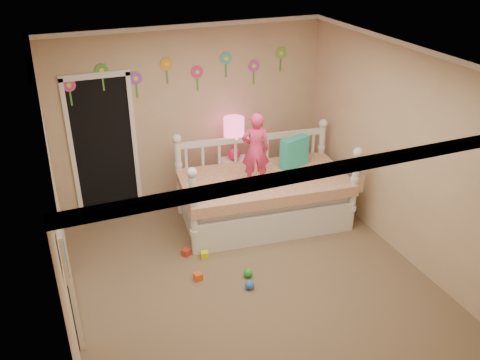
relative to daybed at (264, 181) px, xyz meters
name	(u,v)px	position (x,y,z in m)	size (l,w,h in m)	color
floor	(251,282)	(-0.70, -1.22, -0.62)	(4.00, 4.50, 0.01)	#7F684C
ceiling	(254,63)	(-0.70, -1.22, 1.98)	(4.00, 4.50, 0.01)	white
back_wall	(190,117)	(-0.70, 1.03, 0.68)	(4.00, 0.01, 2.60)	tan
left_wall	(55,222)	(-2.70, -1.22, 0.68)	(0.01, 4.50, 2.60)	tan
right_wall	(406,156)	(1.30, -1.22, 0.68)	(0.01, 4.50, 2.60)	tan
crown_molding	(254,66)	(-0.70, -1.22, 1.95)	(4.00, 4.50, 0.06)	white
daybed	(264,181)	(0.00, 0.00, 0.00)	(2.29, 1.23, 1.24)	white
pillow_turquoise	(294,152)	(0.53, 0.15, 0.29)	(0.43, 0.15, 0.43)	#25BA90
pillow_lime	(293,151)	(0.58, 0.30, 0.23)	(0.34, 0.12, 0.32)	#6BB938
child	(255,150)	(-0.20, -0.15, 0.57)	(0.36, 0.24, 0.99)	#F63872
nightstand	(234,180)	(-0.15, 0.72, -0.29)	(0.40, 0.30, 0.66)	white
table_lamp	(234,132)	(-0.15, 0.72, 0.48)	(0.30, 0.30, 0.65)	#DD1D52
closet_doorway	(104,147)	(-1.95, 1.02, 0.41)	(0.90, 0.04, 2.07)	black
flower_decals	(182,73)	(-0.79, 1.02, 1.32)	(3.40, 0.02, 0.50)	#B2668C
mirror_closet	(61,227)	(-2.66, -0.92, 0.43)	(0.07, 1.30, 2.10)	white
wall_picture	(63,251)	(-2.67, -2.12, 0.93)	(0.05, 0.34, 0.42)	white
hanging_bag	(355,178)	(1.05, -0.61, 0.13)	(0.20, 0.16, 0.36)	beige
toy_scatter	(221,275)	(-1.00, -1.02, -0.57)	(0.80, 1.30, 0.11)	#996666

